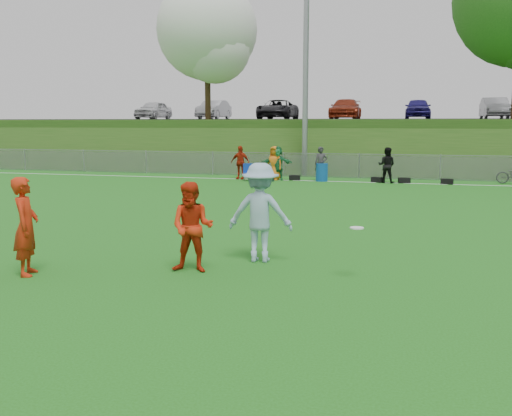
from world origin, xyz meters
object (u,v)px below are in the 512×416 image
(frisbee, at_px, (357,228))
(player_blue, at_px, (260,213))
(player_red_left, at_px, (26,226))
(player_red_center, at_px, (192,227))
(recycling_bin, at_px, (322,172))

(frisbee, bearing_deg, player_blue, 155.31)
(player_red_left, xyz_separation_m, frisbee, (6.04, 1.22, 0.04))
(player_red_left, height_order, player_blue, player_blue)
(player_red_center, xyz_separation_m, player_blue, (1.05, 1.16, 0.15))
(player_red_center, xyz_separation_m, recycling_bin, (-0.06, 17.78, -0.43))
(player_blue, relative_size, frisbee, 8.12)
(player_red_left, xyz_separation_m, recycling_bin, (2.89, 18.78, -0.49))
(player_red_left, distance_m, player_red_center, 3.11)
(player_red_center, bearing_deg, recycling_bin, 85.87)
(player_red_center, relative_size, player_blue, 0.85)
(player_red_left, bearing_deg, player_red_center, -93.18)
(player_blue, relative_size, recycling_bin, 2.32)
(player_blue, xyz_separation_m, recycling_bin, (-1.10, 16.62, -0.58))
(player_red_center, bearing_deg, frisbee, -0.26)
(recycling_bin, bearing_deg, player_red_left, -98.74)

